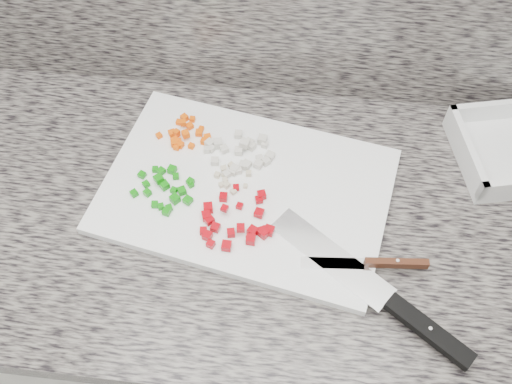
% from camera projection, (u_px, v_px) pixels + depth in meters
% --- Properties ---
extents(cabinet, '(3.92, 0.62, 0.86)m').
position_uv_depth(cabinet, '(251.00, 309.00, 1.41)').
color(cabinet, white).
rests_on(cabinet, ground).
extents(countertop, '(3.96, 0.64, 0.04)m').
position_uv_depth(countertop, '(249.00, 215.00, 1.03)').
color(countertop, slate).
rests_on(countertop, cabinet).
extents(cutting_board, '(0.56, 0.42, 0.02)m').
position_uv_depth(cutting_board, '(246.00, 190.00, 1.03)').
color(cutting_board, white).
rests_on(cutting_board, countertop).
extents(carrot_pile, '(0.11, 0.09, 0.02)m').
position_uv_depth(carrot_pile, '(185.00, 134.00, 1.08)').
color(carrot_pile, '#EF5605').
rests_on(carrot_pile, cutting_board).
extents(onion_pile, '(0.14, 0.11, 0.03)m').
position_uv_depth(onion_pile, '(241.00, 153.00, 1.05)').
color(onion_pile, beige).
rests_on(onion_pile, cutting_board).
extents(green_pepper_pile, '(0.12, 0.10, 0.02)m').
position_uv_depth(green_pepper_pile, '(166.00, 188.00, 1.01)').
color(green_pepper_pile, '#0E7F0B').
rests_on(green_pepper_pile, cutting_board).
extents(red_pepper_pile, '(0.13, 0.13, 0.02)m').
position_uv_depth(red_pepper_pile, '(236.00, 223.00, 0.97)').
color(red_pepper_pile, '#A6020B').
rests_on(red_pepper_pile, cutting_board).
extents(garlic_pile, '(0.07, 0.07, 0.01)m').
position_uv_depth(garlic_pile, '(229.00, 178.00, 1.03)').
color(garlic_pile, beige).
rests_on(garlic_pile, cutting_board).
extents(chef_knife, '(0.33, 0.25, 0.02)m').
position_uv_depth(chef_knife, '(393.00, 304.00, 0.89)').
color(chef_knife, silver).
rests_on(chef_knife, cutting_board).
extents(paring_knife, '(0.21, 0.03, 0.02)m').
position_uv_depth(paring_knife, '(380.00, 263.00, 0.93)').
color(paring_knife, silver).
rests_on(paring_knife, cutting_board).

